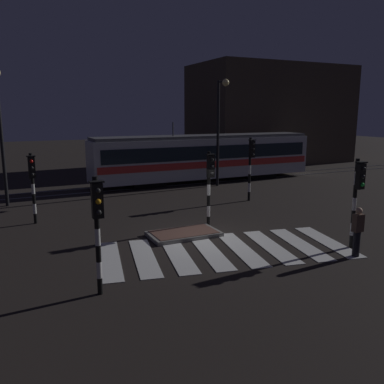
{
  "coord_description": "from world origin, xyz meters",
  "views": [
    {
      "loc": [
        -6.89,
        -13.34,
        4.81
      ],
      "look_at": [
        0.46,
        2.13,
        1.4
      ],
      "focal_mm": 37.59,
      "sensor_mm": 36.0,
      "label": 1
    }
  ],
  "objects_px": {
    "pedestrian_waiting_at_kerb": "(357,232)",
    "traffic_light_median_centre": "(210,178)",
    "street_lamp_trackside_right": "(220,119)",
    "street_lamp_trackside_left": "(0,121)",
    "traffic_light_corner_far_left": "(32,178)",
    "traffic_light_corner_near_left": "(98,219)",
    "traffic_light_corner_near_right": "(357,190)",
    "traffic_light_corner_far_right": "(251,160)",
    "tram": "(205,157)"
  },
  "relations": [
    {
      "from": "traffic_light_median_centre",
      "to": "pedestrian_waiting_at_kerb",
      "type": "height_order",
      "value": "traffic_light_median_centre"
    },
    {
      "from": "traffic_light_corner_near_right",
      "to": "tram",
      "type": "distance_m",
      "value": 15.13
    },
    {
      "from": "street_lamp_trackside_right",
      "to": "pedestrian_waiting_at_kerb",
      "type": "xyz_separation_m",
      "value": [
        -2.25,
        -13.5,
        -3.48
      ]
    },
    {
      "from": "traffic_light_corner_far_left",
      "to": "street_lamp_trackside_right",
      "type": "xyz_separation_m",
      "value": [
        11.71,
        4.51,
        2.31
      ]
    },
    {
      "from": "traffic_light_corner_far_right",
      "to": "street_lamp_trackside_left",
      "type": "bearing_deg",
      "value": 160.9
    },
    {
      "from": "traffic_light_corner_near_left",
      "to": "traffic_light_corner_far_right",
      "type": "relative_size",
      "value": 0.93
    },
    {
      "from": "traffic_light_corner_near_left",
      "to": "street_lamp_trackside_left",
      "type": "height_order",
      "value": "street_lamp_trackside_left"
    },
    {
      "from": "traffic_light_corner_near_left",
      "to": "pedestrian_waiting_at_kerb",
      "type": "height_order",
      "value": "traffic_light_corner_near_left"
    },
    {
      "from": "traffic_light_corner_near_right",
      "to": "traffic_light_corner_near_left",
      "type": "bearing_deg",
      "value": 179.32
    },
    {
      "from": "traffic_light_median_centre",
      "to": "pedestrian_waiting_at_kerb",
      "type": "relative_size",
      "value": 1.88
    },
    {
      "from": "traffic_light_median_centre",
      "to": "traffic_light_corner_near_left",
      "type": "bearing_deg",
      "value": -141.54
    },
    {
      "from": "traffic_light_corner_far_left",
      "to": "traffic_light_corner_near_left",
      "type": "relative_size",
      "value": 0.97
    },
    {
      "from": "traffic_light_median_centre",
      "to": "street_lamp_trackside_right",
      "type": "xyz_separation_m",
      "value": [
        5.09,
        8.25,
        2.23
      ]
    },
    {
      "from": "street_lamp_trackside_right",
      "to": "street_lamp_trackside_left",
      "type": "bearing_deg",
      "value": -178.04
    },
    {
      "from": "traffic_light_median_centre",
      "to": "tram",
      "type": "relative_size",
      "value": 0.2
    },
    {
      "from": "traffic_light_corner_near_right",
      "to": "traffic_light_corner_far_right",
      "type": "xyz_separation_m",
      "value": [
        1.01,
        8.21,
        0.15
      ]
    },
    {
      "from": "street_lamp_trackside_right",
      "to": "traffic_light_median_centre",
      "type": "bearing_deg",
      "value": -121.68
    },
    {
      "from": "street_lamp_trackside_right",
      "to": "traffic_light_corner_near_left",
      "type": "bearing_deg",
      "value": -130.13
    },
    {
      "from": "traffic_light_corner_far_right",
      "to": "pedestrian_waiting_at_kerb",
      "type": "xyz_separation_m",
      "value": [
        -1.59,
        -8.87,
        -1.41
      ]
    },
    {
      "from": "traffic_light_corner_near_left",
      "to": "street_lamp_trackside_left",
      "type": "distance_m",
      "value": 12.66
    },
    {
      "from": "pedestrian_waiting_at_kerb",
      "to": "street_lamp_trackside_right",
      "type": "bearing_deg",
      "value": 80.52
    },
    {
      "from": "traffic_light_median_centre",
      "to": "street_lamp_trackside_right",
      "type": "relative_size",
      "value": 0.47
    },
    {
      "from": "traffic_light_corner_near_right",
      "to": "street_lamp_trackside_left",
      "type": "height_order",
      "value": "street_lamp_trackside_left"
    },
    {
      "from": "traffic_light_corner_far_left",
      "to": "street_lamp_trackside_left",
      "type": "height_order",
      "value": "street_lamp_trackside_left"
    },
    {
      "from": "traffic_light_corner_far_right",
      "to": "traffic_light_corner_far_left",
      "type": "bearing_deg",
      "value": 179.41
    },
    {
      "from": "tram",
      "to": "traffic_light_corner_near_right",
      "type": "bearing_deg",
      "value": -96.54
    },
    {
      "from": "traffic_light_corner_near_left",
      "to": "tram",
      "type": "distance_m",
      "value": 18.41
    },
    {
      "from": "traffic_light_corner_far_left",
      "to": "traffic_light_corner_near_left",
      "type": "bearing_deg",
      "value": -83.15
    },
    {
      "from": "traffic_light_corner_near_right",
      "to": "tram",
      "type": "xyz_separation_m",
      "value": [
        1.72,
        15.03,
        -0.39
      ]
    },
    {
      "from": "traffic_light_corner_near_left",
      "to": "tram",
      "type": "bearing_deg",
      "value": 54.16
    },
    {
      "from": "traffic_light_corner_far_right",
      "to": "tram",
      "type": "distance_m",
      "value": 6.88
    },
    {
      "from": "tram",
      "to": "traffic_light_corner_far_right",
      "type": "bearing_deg",
      "value": -95.96
    },
    {
      "from": "traffic_light_corner_far_left",
      "to": "pedestrian_waiting_at_kerb",
      "type": "bearing_deg",
      "value": -43.51
    },
    {
      "from": "pedestrian_waiting_at_kerb",
      "to": "traffic_light_median_centre",
      "type": "bearing_deg",
      "value": 118.42
    },
    {
      "from": "traffic_light_corner_far_left",
      "to": "pedestrian_waiting_at_kerb",
      "type": "relative_size",
      "value": 1.81
    },
    {
      "from": "traffic_light_corner_near_right",
      "to": "traffic_light_corner_far_left",
      "type": "bearing_deg",
      "value": 140.37
    },
    {
      "from": "tram",
      "to": "pedestrian_waiting_at_kerb",
      "type": "xyz_separation_m",
      "value": [
        -2.31,
        -15.69,
        -0.87
      ]
    },
    {
      "from": "traffic_light_median_centre",
      "to": "street_lamp_trackside_right",
      "type": "height_order",
      "value": "street_lamp_trackside_right"
    },
    {
      "from": "traffic_light_corner_far_right",
      "to": "tram",
      "type": "xyz_separation_m",
      "value": [
        0.71,
        6.82,
        -0.54
      ]
    },
    {
      "from": "traffic_light_corner_far_right",
      "to": "pedestrian_waiting_at_kerb",
      "type": "bearing_deg",
      "value": -100.19
    },
    {
      "from": "street_lamp_trackside_left",
      "to": "pedestrian_waiting_at_kerb",
      "type": "height_order",
      "value": "street_lamp_trackside_left"
    },
    {
      "from": "pedestrian_waiting_at_kerb",
      "to": "traffic_light_corner_near_left",
      "type": "bearing_deg",
      "value": 174.82
    },
    {
      "from": "traffic_light_corner_near_left",
      "to": "street_lamp_trackside_right",
      "type": "bearing_deg",
      "value": 49.87
    },
    {
      "from": "traffic_light_corner_near_left",
      "to": "traffic_light_corner_far_right",
      "type": "distance_m",
      "value": 12.92
    },
    {
      "from": "traffic_light_corner_far_right",
      "to": "pedestrian_waiting_at_kerb",
      "type": "height_order",
      "value": "traffic_light_corner_far_right"
    },
    {
      "from": "traffic_light_corner_far_left",
      "to": "pedestrian_waiting_at_kerb",
      "type": "distance_m",
      "value": 13.1
    },
    {
      "from": "traffic_light_corner_near_right",
      "to": "traffic_light_corner_far_left",
      "type": "relative_size",
      "value": 1.04
    },
    {
      "from": "tram",
      "to": "street_lamp_trackside_right",
      "type": "bearing_deg",
      "value": -91.42
    },
    {
      "from": "street_lamp_trackside_right",
      "to": "traffic_light_corner_far_left",
      "type": "bearing_deg",
      "value": -158.93
    },
    {
      "from": "traffic_light_corner_near_right",
      "to": "traffic_light_corner_far_right",
      "type": "relative_size",
      "value": 0.93
    }
  ]
}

